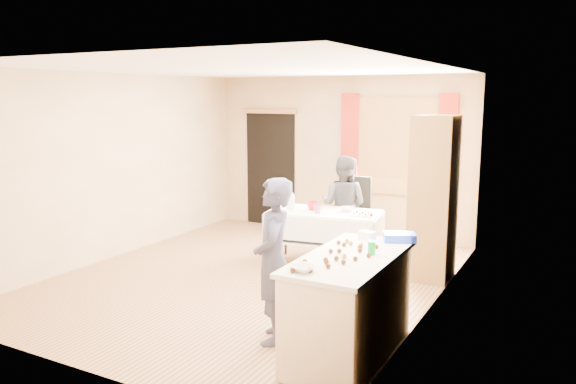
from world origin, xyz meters
The scene contains 29 objects.
floor centered at (0.00, 0.00, -0.01)m, with size 4.50×5.50×0.02m, color #9E7047.
ceiling centered at (0.00, 0.00, 2.61)m, with size 4.50×5.50×0.02m, color white.
wall_back centered at (0.00, 2.76, 1.30)m, with size 4.50×0.02×2.60m, color tan.
wall_front centered at (0.00, -2.76, 1.30)m, with size 4.50×0.02×2.60m, color tan.
wall_left centered at (-2.26, 0.00, 1.30)m, with size 0.02×5.50×2.60m, color tan.
wall_right centered at (2.26, 0.00, 1.30)m, with size 0.02×5.50×2.60m, color tan.
window_frame centered at (1.00, 2.72, 1.50)m, with size 1.32×0.06×1.52m, color olive.
window_pane centered at (1.00, 2.71, 1.50)m, with size 1.20×0.02×1.40m, color white.
curtain_left centered at (0.22, 2.67, 1.50)m, with size 0.28×0.06×1.65m, color maroon.
curtain_right centered at (1.78, 2.67, 1.50)m, with size 0.28×0.06×1.65m, color maroon.
doorway centered at (-1.30, 2.73, 1.00)m, with size 0.95×0.04×2.00m, color black.
door_lintel centered at (-1.30, 2.70, 2.02)m, with size 1.05×0.06×0.08m, color olive.
cabinet centered at (1.99, 1.09, 1.03)m, with size 0.50×0.60×2.05m, color olive.
counter centered at (1.89, -1.40, 0.45)m, with size 0.73×1.54×0.91m.
party_table centered at (0.58, 0.94, 0.45)m, with size 1.60×0.98×0.75m.
chair centered at (0.62, 1.84, 0.33)m, with size 0.48×0.48×1.09m.
girl centered at (1.15, -1.47, 0.78)m, with size 0.57×0.67×1.55m, color #2B2C48.
woman centered at (0.57, 1.60, 0.72)m, with size 0.70×0.55×1.44m, color black.
soda_can centered at (2.04, -1.28, 0.97)m, with size 0.07×0.07×0.12m, color #118A26.
mixing_bowl centered at (1.72, -1.98, 0.93)m, with size 0.24×0.24×0.05m, color white.
foam_block centered at (1.82, -0.80, 0.95)m, with size 0.15×0.10×0.08m, color white.
blue_basket centered at (2.12, -0.72, 0.95)m, with size 0.30×0.20×0.08m, color blue.
pitcher centered at (0.16, 0.76, 0.86)m, with size 0.11×0.11×0.22m, color silver.
cup_red centered at (0.40, 0.94, 0.81)m, with size 0.19×0.19×0.12m, color red.
cup_rainbow centered at (0.54, 0.79, 0.80)m, with size 0.15×0.15×0.10m, color red.
small_bowl centered at (0.85, 1.07, 0.78)m, with size 0.21×0.21×0.06m, color white.
pastry_tray centered at (1.11, 0.90, 0.76)m, with size 0.28×0.20×0.02m, color white.
bottle centered at (-0.01, 1.05, 0.83)m, with size 0.08×0.08×0.15m, color white.
cake_balls centered at (1.82, -1.44, 0.93)m, with size 0.48×1.10×0.04m.
Camera 1 is at (3.64, -5.81, 2.28)m, focal length 35.00 mm.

